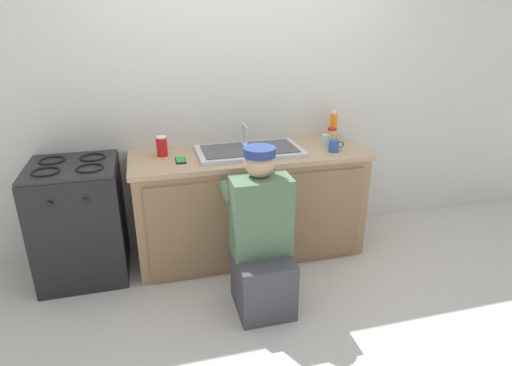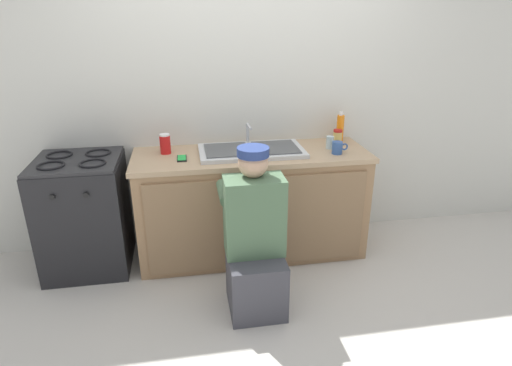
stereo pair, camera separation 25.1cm
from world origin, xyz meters
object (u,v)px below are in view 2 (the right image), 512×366
object	(u,v)px
water_glass	(330,142)
condiment_jar	(337,137)
soda_cup_red	(165,144)
cell_phone	(182,158)
sink_double_basin	(251,150)
stove_range	(85,214)
coffee_mug	(338,148)
plumber_person	(255,245)
soap_bottle_orange	(340,128)

from	to	relation	value
water_glass	condiment_jar	bearing A→B (deg)	41.30
soda_cup_red	cell_phone	size ratio (longest dim) A/B	1.09
cell_phone	condiment_jar	bearing A→B (deg)	6.51
soda_cup_red	sink_double_basin	bearing A→B (deg)	-8.39
stove_range	condiment_jar	world-z (taller)	condiment_jar
cell_phone	coffee_mug	bearing A→B (deg)	-3.72
plumber_person	cell_phone	world-z (taller)	plumber_person
soap_bottle_orange	coffee_mug	xyz separation A→B (m)	(-0.13, -0.32, -0.07)
soda_cup_red	water_glass	world-z (taller)	soda_cup_red
soap_bottle_orange	water_glass	xyz separation A→B (m)	(-0.15, -0.18, -0.06)
coffee_mug	water_glass	distance (m)	0.14
coffee_mug	water_glass	world-z (taller)	water_glass
coffee_mug	condiment_jar	world-z (taller)	condiment_jar
soap_bottle_orange	cell_phone	bearing A→B (deg)	-169.38
stove_range	water_glass	distance (m)	1.97
stove_range	coffee_mug	distance (m)	1.99
coffee_mug	soda_cup_red	xyz separation A→B (m)	(-1.29, 0.23, 0.03)
plumber_person	soap_bottle_orange	size ratio (longest dim) A/B	4.42
water_glass	plumber_person	bearing A→B (deg)	-135.46
soda_cup_red	condiment_jar	size ratio (longest dim) A/B	1.19
plumber_person	soda_cup_red	size ratio (longest dim) A/B	7.26
sink_double_basin	soda_cup_red	xyz separation A→B (m)	(-0.65, 0.10, 0.06)
sink_double_basin	coffee_mug	xyz separation A→B (m)	(0.64, -0.14, 0.03)
sink_double_basin	cell_phone	distance (m)	0.53
cell_phone	water_glass	world-z (taller)	water_glass
sink_double_basin	cell_phone	xyz separation A→B (m)	(-0.53, -0.06, -0.01)
soap_bottle_orange	water_glass	size ratio (longest dim) A/B	2.50
cell_phone	stove_range	bearing A→B (deg)	175.61
soap_bottle_orange	coffee_mug	size ratio (longest dim) A/B	1.98
plumber_person	condiment_jar	size ratio (longest dim) A/B	8.63
cell_phone	soda_cup_red	bearing A→B (deg)	127.37
soda_cup_red	stove_range	bearing A→B (deg)	-171.24
cell_phone	water_glass	size ratio (longest dim) A/B	1.40
sink_double_basin	cell_phone	world-z (taller)	sink_double_basin
stove_range	sink_double_basin	bearing A→B (deg)	0.10
soap_bottle_orange	cell_phone	distance (m)	1.33
sink_double_basin	soap_bottle_orange	bearing A→B (deg)	13.40
plumber_person	soap_bottle_orange	xyz separation A→B (m)	(0.87, 0.90, 0.51)
coffee_mug	water_glass	size ratio (longest dim) A/B	1.26
cell_phone	water_glass	xyz separation A→B (m)	(1.16, 0.06, 0.04)
coffee_mug	stove_range	bearing A→B (deg)	176.02
condiment_jar	stove_range	bearing A→B (deg)	-177.58
soap_bottle_orange	coffee_mug	world-z (taller)	soap_bottle_orange
cell_phone	water_glass	bearing A→B (deg)	3.09
water_glass	sink_double_basin	bearing A→B (deg)	-179.78
plumber_person	soap_bottle_orange	distance (m)	1.35
sink_double_basin	plumber_person	distance (m)	0.83
soap_bottle_orange	soda_cup_red	world-z (taller)	soap_bottle_orange
coffee_mug	water_glass	bearing A→B (deg)	95.76
sink_double_basin	condiment_jar	size ratio (longest dim) A/B	6.25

